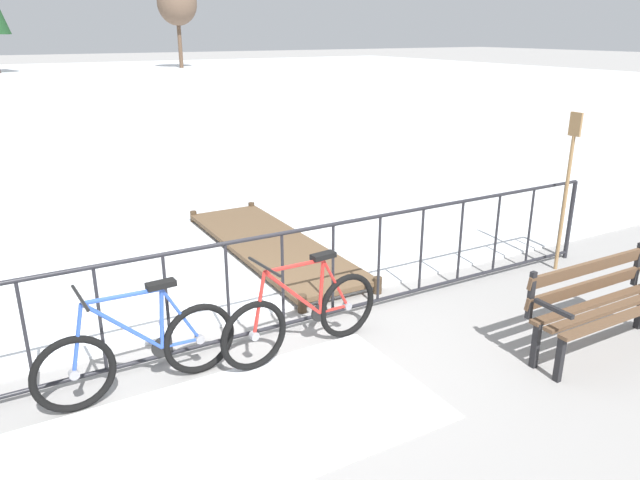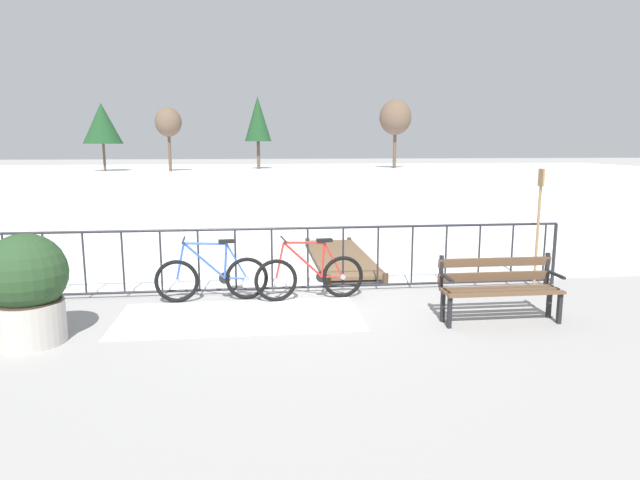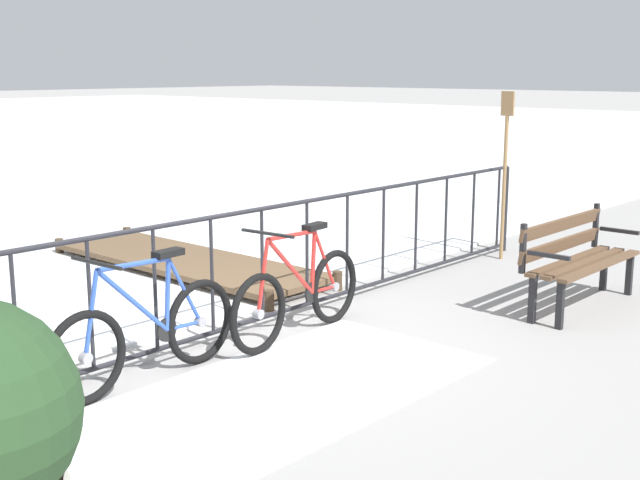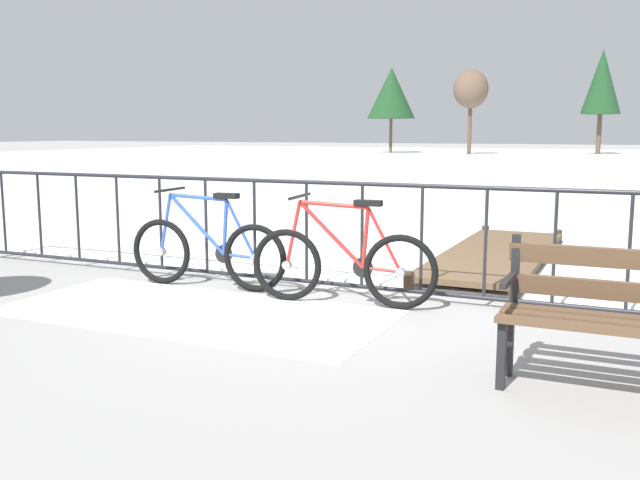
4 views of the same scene
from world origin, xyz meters
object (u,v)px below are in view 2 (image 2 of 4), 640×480
bicycle_second (212,277)px  planter_with_shrub (27,287)px  oar_upright (538,221)px  park_bench (499,284)px  bicycle_near_railing (310,276)px

bicycle_second → planter_with_shrub: 2.60m
bicycle_second → planter_with_shrub: (-2.05, -1.57, 0.33)m
planter_with_shrub → oar_upright: bearing=13.0°
park_bench → oar_upright: size_ratio=0.81×
planter_with_shrub → oar_upright: size_ratio=0.68×
bicycle_second → oar_upright: (5.27, 0.13, 0.77)m
bicycle_second → park_bench: size_ratio=1.07×
bicycle_near_railing → bicycle_second: 1.49m
park_bench → oar_upright: 2.15m
park_bench → oar_upright: bearing=48.9°
bicycle_second → park_bench: (3.92, -1.42, 0.14)m
bicycle_near_railing → oar_upright: bearing=3.5°
park_bench → planter_with_shrub: size_ratio=1.19×
bicycle_second → oar_upright: size_ratio=0.86×
planter_with_shrub → bicycle_second: bearing=37.4°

